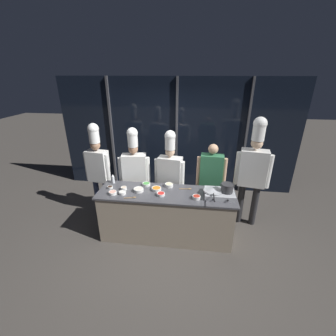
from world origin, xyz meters
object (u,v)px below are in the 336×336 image
at_px(prep_bowl_onion, 139,190).
at_px(serving_spoon_solid, 132,197).
at_px(prep_bowl_scallions, 146,184).
at_px(chef_line, 170,172).
at_px(person_guest, 211,176).
at_px(prep_bowl_rice, 122,193).
at_px(frying_pan, 213,190).
at_px(prep_bowl_chili_flakes, 196,197).
at_px(prep_bowl_shrimp, 113,193).
at_px(prep_bowl_chicken, 124,188).
at_px(chef_head, 98,165).
at_px(prep_bowl_soy_glaze, 110,187).
at_px(chef_pastry, 253,167).
at_px(portable_stove, 219,194).
at_px(prep_bowl_bell_pepper, 161,194).
at_px(chef_sous, 135,170).
at_px(squeeze_bottle_clear, 113,179).
at_px(stock_pot, 227,187).
at_px(prep_bowl_noodles, 169,185).
at_px(serving_spoon_slotted, 188,189).
at_px(prep_bowl_carrots, 156,189).

relative_size(prep_bowl_onion, serving_spoon_solid, 0.85).
bearing_deg(prep_bowl_onion, prep_bowl_scallions, 70.23).
distance_m(chef_line, person_guest, 0.78).
xyz_separation_m(prep_bowl_rice, prep_bowl_scallions, (0.33, 0.36, -0.00)).
bearing_deg(frying_pan, prep_bowl_onion, -179.91).
distance_m(prep_bowl_chili_flakes, prep_bowl_shrimp, 1.39).
xyz_separation_m(prep_bowl_chicken, chef_head, (-0.68, 0.54, 0.19)).
xyz_separation_m(prep_bowl_soy_glaze, prep_bowl_onion, (0.52, -0.04, 0.01)).
bearing_deg(prep_bowl_chili_flakes, prep_bowl_rice, -179.88).
bearing_deg(serving_spoon_solid, chef_pastry, 21.97).
relative_size(portable_stove, prep_bowl_rice, 4.01).
bearing_deg(prep_bowl_scallions, prep_bowl_bell_pepper, -45.89).
relative_size(chef_sous, chef_line, 1.02).
height_order(prep_bowl_chicken, person_guest, person_guest).
relative_size(squeeze_bottle_clear, prep_bowl_chicken, 1.66).
xyz_separation_m(serving_spoon_solid, chef_pastry, (2.03, 0.82, 0.29)).
bearing_deg(prep_bowl_bell_pepper, chef_sous, 133.17).
bearing_deg(chef_line, stock_pot, 160.17).
height_order(prep_bowl_noodles, chef_sous, chef_sous).
relative_size(prep_bowl_noodles, person_guest, 0.09).
bearing_deg(prep_bowl_chicken, chef_head, 141.67).
relative_size(prep_bowl_bell_pepper, serving_spoon_solid, 0.69).
relative_size(serving_spoon_solid, chef_sous, 0.11).
xyz_separation_m(prep_bowl_noodles, person_guest, (0.75, 0.39, 0.04)).
distance_m(portable_stove, frying_pan, 0.13).
bearing_deg(prep_bowl_chili_flakes, squeeze_bottle_clear, 166.07).
distance_m(squeeze_bottle_clear, chef_pastry, 2.56).
height_order(stock_pot, prep_bowl_rice, stock_pot).
relative_size(frying_pan, chef_head, 0.28).
height_order(prep_bowl_chili_flakes, serving_spoon_slotted, prep_bowl_chili_flakes).
bearing_deg(prep_bowl_shrimp, person_guest, 25.02).
height_order(prep_bowl_rice, serving_spoon_slotted, prep_bowl_rice).
xyz_separation_m(prep_bowl_chili_flakes, prep_bowl_noodles, (-0.49, 0.36, 0.00)).
bearing_deg(chef_sous, chef_head, -8.76).
bearing_deg(prep_bowl_rice, serving_spoon_solid, -26.91).
height_order(squeeze_bottle_clear, prep_bowl_chili_flakes, squeeze_bottle_clear).
relative_size(portable_stove, prep_bowl_chili_flakes, 3.63).
bearing_deg(serving_spoon_slotted, prep_bowl_bell_pepper, -147.67).
bearing_deg(chef_line, prep_bowl_carrots, 78.59).
height_order(portable_stove, prep_bowl_shrimp, portable_stove).
relative_size(chef_line, chef_pastry, 0.87).
height_order(prep_bowl_soy_glaze, chef_head, chef_head).
distance_m(squeeze_bottle_clear, serving_spoon_slotted, 1.38).
xyz_separation_m(frying_pan, chef_line, (-0.78, 0.56, 0.02)).
xyz_separation_m(prep_bowl_noodles, chef_line, (-0.03, 0.33, 0.10)).
xyz_separation_m(stock_pot, prep_bowl_soy_glaze, (-1.99, 0.04, -0.15)).
bearing_deg(frying_pan, prep_bowl_noodles, 162.95).
distance_m(stock_pot, prep_bowl_chili_flakes, 0.52).
xyz_separation_m(frying_pan, chef_head, (-2.20, 0.56, 0.10)).
distance_m(prep_bowl_carrots, prep_bowl_scallions, 0.26).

